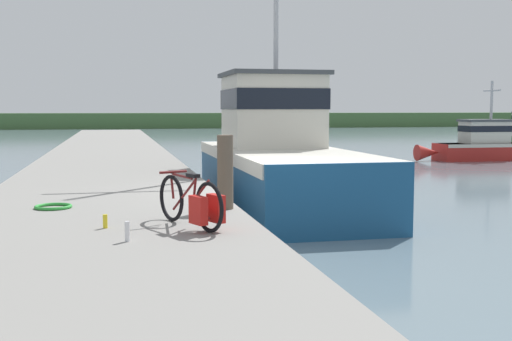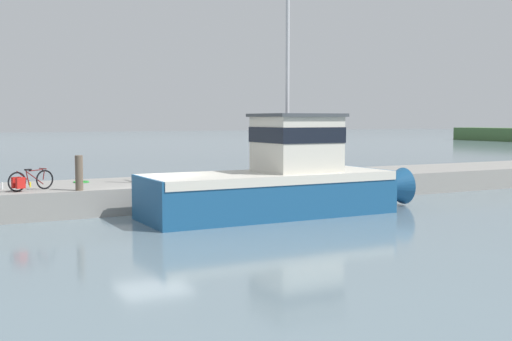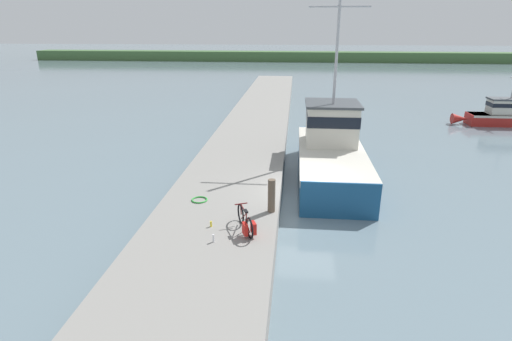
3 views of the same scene
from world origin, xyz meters
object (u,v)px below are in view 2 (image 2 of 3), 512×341
Objects in this scene: fishing_boat_main at (282,179)px; water_bottle_on_curb at (30,185)px; water_bottle_by_bike at (2,186)px; bicycle_touring at (27,181)px; mooring_post at (79,173)px.

water_bottle_on_curb is (-4.59, -8.09, -0.24)m from fishing_boat_main.
water_bottle_by_bike is at bearing -74.09° from water_bottle_on_curb.
water_bottle_on_curb is 1.04m from water_bottle_by_bike.
water_bottle_on_curb is at bearing 144.24° from bicycle_touring.
bicycle_touring reaches higher than water_bottle_by_bike.
fishing_boat_main reaches higher than mooring_post.
bicycle_touring is 1.21m from water_bottle_by_bike.
mooring_post is (0.72, 1.65, 0.27)m from bicycle_touring.
fishing_boat_main is 8.77× the size of mooring_post.
water_bottle_on_curb is (-1.24, 0.28, -0.25)m from bicycle_touring.
mooring_post is 2.44m from water_bottle_on_curb.
water_bottle_on_curb is 0.76× the size of water_bottle_by_bike.
bicycle_touring is 1.34× the size of mooring_post.
fishing_boat_main is 9.02m from bicycle_touring.
mooring_post is at bearing -111.44° from fishing_boat_main.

